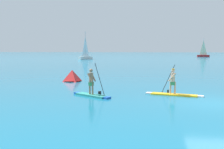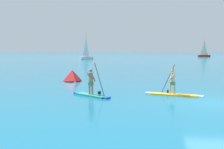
% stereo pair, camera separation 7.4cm
% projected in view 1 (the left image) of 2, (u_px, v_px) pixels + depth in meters
% --- Properties ---
extents(ground, '(440.00, 440.00, 0.00)m').
position_uv_depth(ground, '(211.00, 103.00, 13.97)').
color(ground, '#196B8C').
extents(paddleboarder_near_left, '(2.61, 1.83, 2.06)m').
position_uv_depth(paddleboarder_near_left, '(92.00, 90.00, 15.84)').
color(paddleboarder_near_left, teal).
rests_on(paddleboarder_near_left, ground).
extents(paddleboarder_mid_center, '(3.55, 1.24, 1.97)m').
position_uv_depth(paddleboarder_mid_center, '(173.00, 89.00, 16.19)').
color(paddleboarder_mid_center, yellow).
rests_on(paddleboarder_mid_center, ground).
extents(race_marker_buoy, '(1.86, 1.86, 1.03)m').
position_uv_depth(race_marker_buoy, '(72.00, 76.00, 23.16)').
color(race_marker_buoy, red).
rests_on(race_marker_buoy, ground).
extents(sailboat_left_horizon, '(3.43, 4.20, 7.80)m').
position_uv_depth(sailboat_left_horizon, '(85.00, 55.00, 72.55)').
color(sailboat_left_horizon, white).
rests_on(sailboat_left_horizon, ground).
extents(sailboat_right_horizon, '(4.39, 1.37, 7.10)m').
position_uv_depth(sailboat_right_horizon, '(203.00, 54.00, 96.10)').
color(sailboat_right_horizon, '#A51E1E').
rests_on(sailboat_right_horizon, ground).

